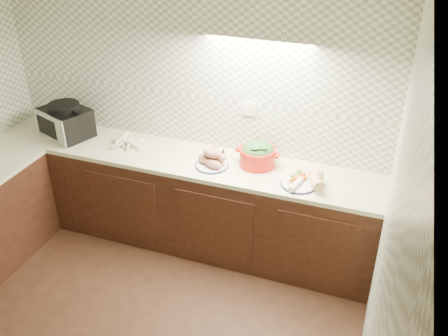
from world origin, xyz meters
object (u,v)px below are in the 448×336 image
(toaster_oven, at_px, (66,121))
(sweet_potato_plate, at_px, (213,159))
(parsnip_pile, at_px, (127,143))
(veg_plate, at_px, (307,179))
(dutch_oven, at_px, (258,154))
(onion_bowl, at_px, (217,152))

(toaster_oven, xyz_separation_m, sweet_potato_plate, (1.52, -0.07, -0.08))
(parsnip_pile, height_order, veg_plate, veg_plate)
(dutch_oven, bearing_deg, onion_bowl, 176.43)
(sweet_potato_plate, bearing_deg, dutch_oven, 22.73)
(onion_bowl, bearing_deg, sweet_potato_plate, -80.91)
(toaster_oven, height_order, onion_bowl, toaster_oven)
(toaster_oven, xyz_separation_m, dutch_oven, (1.88, 0.08, -0.05))
(toaster_oven, distance_m, onion_bowl, 1.50)
(sweet_potato_plate, distance_m, veg_plate, 0.83)
(sweet_potato_plate, xyz_separation_m, veg_plate, (0.83, -0.02, -0.02))
(toaster_oven, distance_m, sweet_potato_plate, 1.53)
(sweet_potato_plate, relative_size, veg_plate, 0.79)
(toaster_oven, height_order, sweet_potato_plate, toaster_oven)
(parsnip_pile, bearing_deg, onion_bowl, 6.74)
(parsnip_pile, bearing_deg, veg_plate, -3.05)
(toaster_oven, xyz_separation_m, onion_bowl, (1.49, 0.10, -0.11))
(parsnip_pile, xyz_separation_m, veg_plate, (1.70, -0.09, 0.02))
(toaster_oven, distance_m, veg_plate, 2.35)
(sweet_potato_plate, xyz_separation_m, dutch_oven, (0.36, 0.15, 0.04))
(onion_bowl, height_order, veg_plate, veg_plate)
(toaster_oven, bearing_deg, sweet_potato_plate, 17.87)
(dutch_oven, height_order, veg_plate, dutch_oven)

